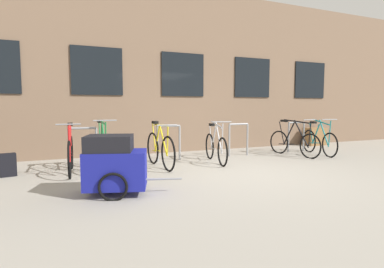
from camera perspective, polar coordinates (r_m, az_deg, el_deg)
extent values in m
plane|color=#9E998E|center=(6.39, 9.02, -7.04)|extent=(42.00, 42.00, 0.00)
cube|color=#7A604C|center=(12.90, -8.25, 9.60)|extent=(28.00, 7.88, 4.73)
cube|color=black|center=(8.56, -17.07, 11.05)|extent=(1.30, 0.04, 1.24)
cube|color=black|center=(9.15, -1.67, 10.87)|extent=(1.30, 0.04, 1.24)
cube|color=black|center=(10.27, 11.08, 10.15)|extent=(1.30, 0.04, 1.24)
cube|color=black|center=(11.78, 20.89, 9.25)|extent=(1.30, 0.04, 1.24)
cylinder|color=gray|center=(7.24, -21.70, -2.46)|extent=(0.05, 0.05, 0.86)
cylinder|color=gray|center=(7.27, -17.19, -2.29)|extent=(0.05, 0.05, 0.86)
cylinder|color=gray|center=(7.21, -19.54, 1.02)|extent=(0.57, 0.05, 0.05)
cylinder|color=gray|center=(7.56, -6.36, -1.83)|extent=(0.05, 0.05, 0.86)
cylinder|color=gray|center=(7.74, -2.30, -1.64)|extent=(0.05, 0.05, 0.86)
cylinder|color=gray|center=(7.60, -4.32, 1.49)|extent=(0.57, 0.05, 0.05)
cylinder|color=gray|center=(8.35, 6.88, -1.17)|extent=(0.05, 0.05, 0.86)
cylinder|color=gray|center=(8.66, 10.16, -1.00)|extent=(0.05, 0.05, 0.86)
cylinder|color=gray|center=(8.47, 8.59, 1.82)|extent=(0.57, 0.05, 0.05)
cylinder|color=gray|center=(9.51, 17.36, -0.61)|extent=(0.05, 0.05, 0.86)
cylinder|color=gray|center=(9.89, 19.88, -0.47)|extent=(0.05, 0.05, 0.86)
cylinder|color=gray|center=(9.67, 18.72, 2.00)|extent=(0.57, 0.05, 0.05)
torus|color=black|center=(7.99, 3.26, -2.26)|extent=(0.16, 0.67, 0.67)
torus|color=black|center=(7.01, 5.65, -3.32)|extent=(0.16, 0.67, 0.67)
cylinder|color=#B7B7BC|center=(7.24, 4.95, -0.65)|extent=(0.12, 0.50, 0.71)
cylinder|color=#B7B7BC|center=(7.63, 4.01, -0.77)|extent=(0.10, 0.37, 0.60)
cylinder|color=#B7B7BC|center=(7.38, 4.56, 1.73)|extent=(0.18, 0.81, 0.15)
cylinder|color=#B7B7BC|center=(7.74, 3.80, -2.68)|extent=(0.12, 0.52, 0.07)
cylinder|color=#B7B7BC|center=(7.87, 3.46, -0.41)|extent=(0.06, 0.20, 0.54)
cylinder|color=#B7B7BC|center=(6.99, 5.61, -0.67)|extent=(0.04, 0.08, 0.65)
cube|color=black|center=(7.76, 3.66, 1.72)|extent=(0.13, 0.21, 0.06)
cylinder|color=gray|center=(6.99, 5.57, 2.23)|extent=(0.44, 0.10, 0.03)
torus|color=black|center=(7.20, -16.64, -2.93)|extent=(0.05, 0.76, 0.76)
torus|color=black|center=(6.23, -15.50, -4.14)|extent=(0.05, 0.76, 0.76)
cylinder|color=#1E7238|center=(6.46, -15.91, -1.02)|extent=(0.04, 0.48, 0.75)
cylinder|color=#1E7238|center=(6.84, -16.35, -0.91)|extent=(0.04, 0.35, 0.70)
cylinder|color=#1E7238|center=(6.59, -16.18, 2.08)|extent=(0.04, 0.77, 0.08)
cylinder|color=#1E7238|center=(6.96, -16.38, -3.42)|extent=(0.03, 0.50, 0.08)
cylinder|color=#1E7238|center=(7.08, -16.62, -0.50)|extent=(0.03, 0.20, 0.64)
cylinder|color=#1E7238|center=(6.21, -15.60, -1.00)|extent=(0.03, 0.08, 0.68)
cube|color=black|center=(6.97, -16.60, 2.27)|extent=(0.10, 0.20, 0.06)
cylinder|color=gray|center=(6.20, -15.72, 2.42)|extent=(0.44, 0.03, 0.03)
torus|color=black|center=(7.23, -21.32, -3.15)|extent=(0.09, 0.73, 0.73)
torus|color=black|center=(6.22, -21.65, -4.45)|extent=(0.09, 0.73, 0.73)
cylinder|color=red|center=(6.46, -21.63, -1.51)|extent=(0.07, 0.49, 0.70)
cylinder|color=red|center=(6.86, -21.49, -1.31)|extent=(0.06, 0.37, 0.66)
cylinder|color=red|center=(6.60, -21.67, 1.42)|extent=(0.09, 0.80, 0.08)
cylinder|color=red|center=(6.98, -21.38, -3.65)|extent=(0.06, 0.51, 0.08)
cylinder|color=red|center=(7.11, -21.42, -0.89)|extent=(0.04, 0.20, 0.60)
cylinder|color=red|center=(6.20, -21.74, -1.54)|extent=(0.03, 0.08, 0.63)
cube|color=black|center=(6.99, -21.53, 1.70)|extent=(0.11, 0.21, 0.06)
cylinder|color=gray|center=(6.20, -21.83, 1.66)|extent=(0.44, 0.06, 0.03)
torus|color=black|center=(9.23, 15.73, -1.47)|extent=(0.13, 0.67, 0.67)
torus|color=black|center=(8.55, 20.95, -2.13)|extent=(0.13, 0.67, 0.67)
cylinder|color=black|center=(8.70, 19.50, 0.04)|extent=(0.11, 0.51, 0.72)
cylinder|color=black|center=(8.97, 17.43, 0.06)|extent=(0.09, 0.38, 0.66)
cylinder|color=black|center=(8.79, 18.67, 2.21)|extent=(0.15, 0.83, 0.09)
cylinder|color=black|center=(9.06, 16.95, -1.77)|extent=(0.10, 0.53, 0.07)
cylinder|color=black|center=(9.14, 16.18, 0.33)|extent=(0.05, 0.20, 0.60)
cylinder|color=black|center=(8.53, 20.89, 0.06)|extent=(0.04, 0.08, 0.65)
cube|color=black|center=(9.06, 16.65, 2.35)|extent=(0.13, 0.21, 0.06)
cylinder|color=gray|center=(8.52, 20.83, 2.46)|extent=(0.44, 0.09, 0.03)
torus|color=black|center=(7.36, -7.24, -2.60)|extent=(0.08, 0.75, 0.75)
torus|color=black|center=(6.46, -4.42, -3.66)|extent=(0.08, 0.75, 0.75)
cylinder|color=yellow|center=(6.67, -5.29, -1.17)|extent=(0.06, 0.47, 0.64)
cylinder|color=yellow|center=(7.02, -6.38, -0.78)|extent=(0.05, 0.34, 0.66)
cylinder|color=yellow|center=(6.79, -5.78, 1.65)|extent=(0.07, 0.75, 0.06)
cylinder|color=yellow|center=(7.14, -6.60, -3.06)|extent=(0.05, 0.49, 0.08)
cylinder|color=yellow|center=(7.24, -7.04, -0.39)|extent=(0.03, 0.20, 0.60)
cylinder|color=yellow|center=(6.44, -4.52, -1.14)|extent=(0.03, 0.08, 0.57)
cube|color=black|center=(7.14, -6.83, 2.14)|extent=(0.11, 0.20, 0.06)
cylinder|color=gray|center=(6.44, -4.62, 1.65)|extent=(0.44, 0.05, 0.03)
torus|color=black|center=(9.78, 20.76, -1.23)|extent=(0.18, 0.67, 0.67)
torus|color=black|center=(8.97, 24.06, -1.89)|extent=(0.18, 0.67, 0.67)
cylinder|color=teal|center=(9.16, 23.16, 0.17)|extent=(0.13, 0.47, 0.71)
cylinder|color=teal|center=(9.48, 21.87, 0.02)|extent=(0.11, 0.34, 0.60)
cylinder|color=teal|center=(9.27, 22.68, 2.04)|extent=(0.19, 0.74, 0.15)
cylinder|color=teal|center=(9.58, 21.53, -1.53)|extent=(0.13, 0.48, 0.07)
cylinder|color=teal|center=(9.68, 21.09, 0.28)|extent=(0.07, 0.20, 0.54)
cylinder|color=teal|center=(8.96, 24.04, 0.19)|extent=(0.04, 0.08, 0.65)
cube|color=black|center=(9.58, 21.44, 2.01)|extent=(0.14, 0.22, 0.06)
cylinder|color=gray|center=(8.96, 24.03, 2.45)|extent=(0.44, 0.12, 0.03)
cube|color=navy|center=(4.87, -13.82, -6.33)|extent=(1.04, 0.85, 0.56)
cube|color=black|center=(4.82, -14.98, -1.65)|extent=(0.82, 0.75, 0.24)
torus|color=black|center=(5.23, -13.25, -7.69)|extent=(0.42, 0.17, 0.43)
torus|color=black|center=(4.59, -14.36, -9.50)|extent=(0.42, 0.17, 0.43)
cylinder|color=gray|center=(4.85, -5.18, -8.26)|extent=(0.53, 0.20, 0.03)
cube|color=black|center=(6.93, -30.81, -4.91)|extent=(0.32, 0.25, 0.44)
cube|color=olive|center=(11.54, 21.64, -0.42)|extent=(0.70, 0.44, 0.60)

